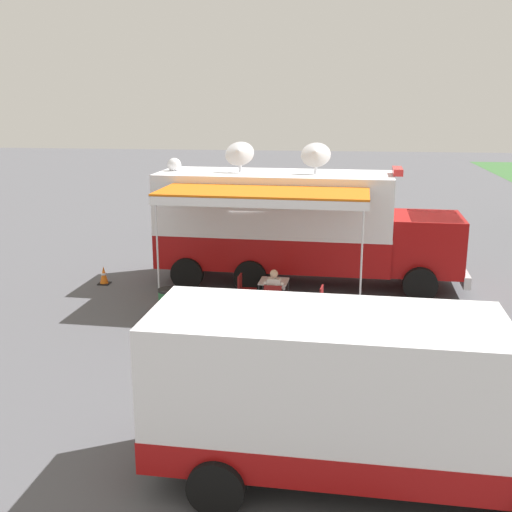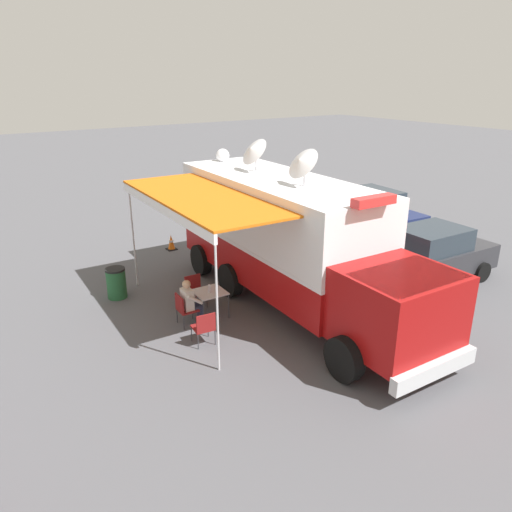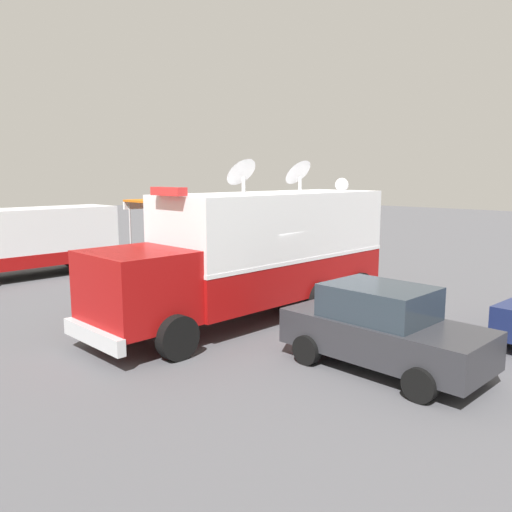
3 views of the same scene
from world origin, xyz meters
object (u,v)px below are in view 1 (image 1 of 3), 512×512
at_px(command_truck, 298,223).
at_px(folding_table, 274,283).
at_px(folding_chair_beside_table, 244,287).
at_px(car_behind_truck, 229,214).
at_px(folding_chair_at_table, 273,297).
at_px(traffic_cone, 104,275).
at_px(car_far_corner, 336,227).
at_px(seated_responder, 274,290).
at_px(trash_bin, 169,305).
at_px(water_bottle, 275,278).
at_px(folding_chair_spare_by_truck, 317,299).
at_px(support_truck, 359,401).

distance_m(command_truck, folding_table, 2.68).
bearing_deg(command_truck, folding_chair_beside_table, -30.77).
bearing_deg(car_behind_truck, folding_chair_at_table, 15.97).
xyz_separation_m(traffic_cone, car_far_corner, (-5.53, 7.31, 0.60)).
xyz_separation_m(seated_responder, trash_bin, (1.06, -2.66, -0.20)).
bearing_deg(water_bottle, seated_responder, 3.65).
height_order(folding_table, folding_chair_spare_by_truck, folding_chair_spare_by_truck).
xyz_separation_m(folding_chair_beside_table, car_far_corner, (-6.98, 2.62, 0.37)).
bearing_deg(folding_chair_at_table, seated_responder, 177.50).
distance_m(folding_chair_at_table, trash_bin, 2.80).
xyz_separation_m(water_bottle, folding_chair_spare_by_truck, (0.82, 1.21, -0.32)).
height_order(water_bottle, folding_chair_beside_table, water_bottle).
bearing_deg(water_bottle, car_far_corner, 166.10).
bearing_deg(car_behind_truck, folding_table, 16.91).
xyz_separation_m(seated_responder, car_behind_truck, (-9.92, -2.90, 0.23)).
relative_size(folding_chair_at_table, traffic_cone, 1.50).
relative_size(command_truck, car_far_corner, 2.24).
xyz_separation_m(command_truck, car_far_corner, (-4.67, 1.24, -1.07)).
xyz_separation_m(water_bottle, car_behind_truck, (-9.33, -2.86, 0.05)).
distance_m(support_truck, car_behind_truck, 18.22).
height_order(water_bottle, trash_bin, water_bottle).
relative_size(trash_bin, car_behind_truck, 0.21).
bearing_deg(folding_table, water_bottle, 51.86).
relative_size(seated_responder, car_behind_truck, 0.29).
xyz_separation_m(folding_table, folding_chair_beside_table, (0.02, -0.85, -0.16)).
height_order(command_truck, seated_responder, command_truck).
xyz_separation_m(folding_chair_spare_by_truck, car_behind_truck, (-10.15, -4.07, 0.37)).
relative_size(folding_chair_at_table, folding_chair_spare_by_truck, 1.00).
height_order(command_truck, water_bottle, command_truck).
bearing_deg(folding_chair_at_table, car_behind_truck, -164.03).
distance_m(folding_chair_beside_table, car_behind_truck, 9.54).
distance_m(command_truck, traffic_cone, 6.36).
height_order(folding_table, folding_chair_beside_table, folding_chair_beside_table).
xyz_separation_m(command_truck, folding_chair_at_table, (3.10, -0.46, -1.43)).
bearing_deg(car_behind_truck, folding_chair_beside_table, 11.98).
height_order(folding_table, folding_chair_at_table, folding_chair_at_table).
bearing_deg(folding_chair_spare_by_truck, car_behind_truck, -158.15).
distance_m(traffic_cone, car_behind_truck, 8.35).
relative_size(folding_table, trash_bin, 0.92).
bearing_deg(folding_chair_spare_by_truck, folding_chair_at_table, -92.26).
distance_m(folding_chair_spare_by_truck, support_truck, 7.49).
xyz_separation_m(car_behind_truck, car_far_corner, (2.34, 4.59, 0.00)).
height_order(folding_chair_at_table, trash_bin, trash_bin).
bearing_deg(folding_chair_at_table, folding_chair_beside_table, -130.59).
distance_m(folding_chair_at_table, folding_chair_beside_table, 1.20).
bearing_deg(trash_bin, folding_chair_spare_by_truck, 102.19).
bearing_deg(folding_chair_spare_by_truck, car_far_corner, 176.16).
relative_size(trash_bin, traffic_cone, 1.57).
bearing_deg(support_truck, car_far_corner, -178.90).
bearing_deg(car_behind_truck, trash_bin, 1.23).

